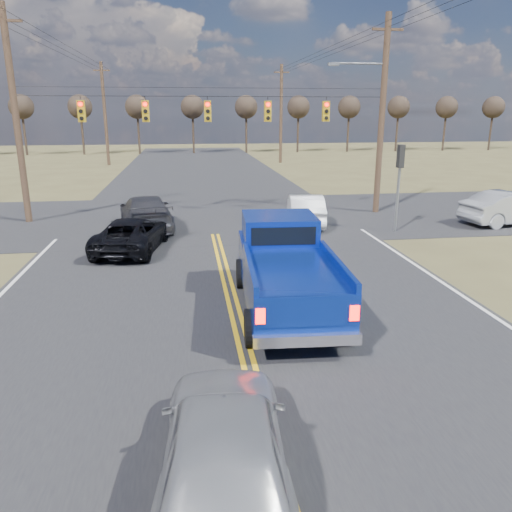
{
  "coord_description": "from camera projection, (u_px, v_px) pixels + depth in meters",
  "views": [
    {
      "loc": [
        -1.19,
        -7.64,
        5.26
      ],
      "look_at": [
        0.62,
        5.24,
        1.5
      ],
      "focal_mm": 35.0,
      "sensor_mm": 36.0,
      "label": 1
    }
  ],
  "objects": [
    {
      "name": "ground",
      "position": [
        263.0,
        419.0,
        8.89
      ],
      "size": [
        160.0,
        160.0,
        0.0
      ],
      "primitive_type": "plane",
      "color": "brown",
      "rests_on": "ground"
    },
    {
      "name": "road_main",
      "position": [
        222.0,
        260.0,
        18.41
      ],
      "size": [
        14.0,
        120.0,
        0.02
      ],
      "primitive_type": "cube",
      "color": "#28282B",
      "rests_on": "ground"
    },
    {
      "name": "road_cross",
      "position": [
        210.0,
        217.0,
        26.02
      ],
      "size": [
        120.0,
        12.0,
        0.02
      ],
      "primitive_type": "cube",
      "color": "#28282B",
      "rests_on": "ground"
    },
    {
      "name": "signal_gantry",
      "position": [
        218.0,
        116.0,
        24.48
      ],
      "size": [
        19.6,
        4.83,
        10.0
      ],
      "color": "#473323",
      "rests_on": "ground"
    },
    {
      "name": "utility_poles",
      "position": [
        209.0,
        113.0,
        23.61
      ],
      "size": [
        19.6,
        58.32,
        10.0
      ],
      "color": "#473323",
      "rests_on": "ground"
    },
    {
      "name": "treeline",
      "position": [
        201.0,
        105.0,
        32.96
      ],
      "size": [
        87.0,
        117.8,
        7.4
      ],
      "color": "#33261C",
      "rests_on": "ground"
    },
    {
      "name": "pickup_truck",
      "position": [
        285.0,
        269.0,
        13.6
      ],
      "size": [
        2.79,
        6.4,
        2.36
      ],
      "rotation": [
        0.0,
        0.0,
        -0.05
      ],
      "color": "black",
      "rests_on": "ground"
    },
    {
      "name": "silver_suv",
      "position": [
        225.0,
        445.0,
        6.98
      ],
      "size": [
        2.16,
        4.67,
        1.55
      ],
      "primitive_type": "imported",
      "rotation": [
        0.0,
        0.0,
        3.07
      ],
      "color": "#989AA0",
      "rests_on": "ground"
    },
    {
      "name": "black_suv",
      "position": [
        132.0,
        234.0,
        19.51
      ],
      "size": [
        2.98,
        5.06,
        1.32
      ],
      "primitive_type": "imported",
      "rotation": [
        0.0,
        0.0,
        2.97
      ],
      "color": "black",
      "rests_on": "ground"
    },
    {
      "name": "white_car_queue",
      "position": [
        305.0,
        210.0,
        24.03
      ],
      "size": [
        2.24,
        4.69,
        1.48
      ],
      "primitive_type": "imported",
      "rotation": [
        0.0,
        0.0,
        2.99
      ],
      "color": "white",
      "rests_on": "ground"
    },
    {
      "name": "dgrey_car_queue",
      "position": [
        146.0,
        213.0,
        23.01
      ],
      "size": [
        3.0,
        5.72,
        1.58
      ],
      "primitive_type": "imported",
      "rotation": [
        0.0,
        0.0,
        3.29
      ],
      "color": "#37373C",
      "rests_on": "ground"
    },
    {
      "name": "cross_car_east_near",
      "position": [
        511.0,
        208.0,
        24.04
      ],
      "size": [
        2.45,
        5.11,
        1.62
      ],
      "primitive_type": "imported",
      "rotation": [
        0.0,
        0.0,
        1.73
      ],
      "color": "#AAAEB2",
      "rests_on": "ground"
    }
  ]
}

